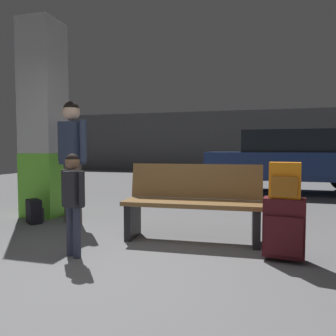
# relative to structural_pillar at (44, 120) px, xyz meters

# --- Properties ---
(ground_plane) EXTENTS (18.00, 18.00, 0.10)m
(ground_plane) POSITION_rel_structural_pillar_xyz_m (2.04, 1.81, -1.57)
(ground_plane) COLOR slate
(garage_back_wall) EXTENTS (18.00, 0.12, 2.80)m
(garage_back_wall) POSITION_rel_structural_pillar_xyz_m (2.04, 10.67, -0.12)
(garage_back_wall) COLOR #565658
(garage_back_wall) RESTS_ON ground_plane
(structural_pillar) EXTENTS (0.57, 0.57, 3.07)m
(structural_pillar) POSITION_rel_structural_pillar_xyz_m (0.00, 0.00, 0.00)
(structural_pillar) COLOR #66C633
(structural_pillar) RESTS_ON ground_plane
(bench) EXTENTS (1.62, 0.60, 0.89)m
(bench) POSITION_rel_structural_pillar_xyz_m (2.56, -0.75, -1.08)
(bench) COLOR brown
(bench) RESTS_ON ground_plane
(suitcase) EXTENTS (0.40, 0.27, 0.60)m
(suitcase) POSITION_rel_structural_pillar_xyz_m (3.54, -1.25, -1.20)
(suitcase) COLOR #471419
(suitcase) RESTS_ON ground_plane
(backpack_bright) EXTENTS (0.30, 0.22, 0.34)m
(backpack_bright) POSITION_rel_structural_pillar_xyz_m (3.54, -1.25, -0.75)
(backpack_bright) COLOR orange
(backpack_bright) RESTS_ON suitcase
(child) EXTENTS (0.32, 0.25, 1.02)m
(child) POSITION_rel_structural_pillar_xyz_m (1.54, -1.68, -0.89)
(child) COLOR #33384C
(child) RESTS_ON ground_plane
(adult) EXTENTS (0.56, 0.32, 1.74)m
(adult) POSITION_rel_structural_pillar_xyz_m (0.75, -0.40, -0.45)
(adult) COLOR brown
(adult) RESTS_ON ground_plane
(backpack_dark_floor) EXTENTS (0.32, 0.31, 0.34)m
(backpack_dark_floor) POSITION_rel_structural_pillar_xyz_m (0.19, -0.52, -1.36)
(backpack_dark_floor) COLOR black
(backpack_dark_floor) RESTS_ON ground_plane
(parked_car_near) EXTENTS (4.11, 1.81, 1.51)m
(parked_car_near) POSITION_rel_structural_pillar_xyz_m (4.07, 3.97, -0.72)
(parked_car_near) COLOR navy
(parked_car_near) RESTS_ON ground_plane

